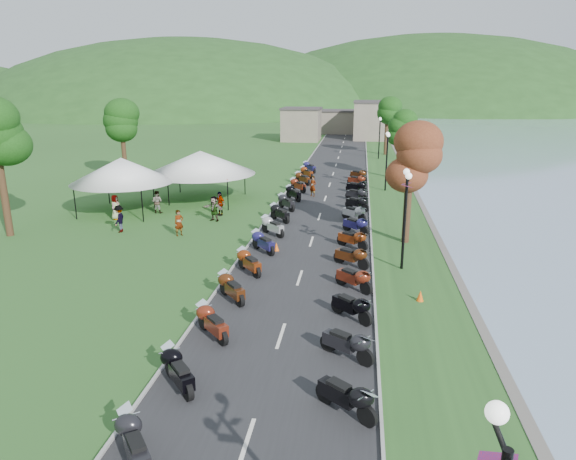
{
  "coord_description": "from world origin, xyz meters",
  "views": [
    {
      "loc": [
        2.67,
        -7.16,
        9.12
      ],
      "look_at": [
        -1.11,
        19.85,
        1.3
      ],
      "focal_mm": 32.0,
      "sensor_mm": 36.0,
      "label": 1
    }
  ],
  "objects_px": {
    "vendor_tent_main": "(201,176)",
    "pedestrian_b": "(158,213)",
    "pedestrian_c": "(120,232)",
    "pedestrian_a": "(180,235)"
  },
  "relations": [
    {
      "from": "pedestrian_a",
      "to": "pedestrian_c",
      "type": "height_order",
      "value": "pedestrian_c"
    },
    {
      "from": "pedestrian_a",
      "to": "pedestrian_c",
      "type": "relative_size",
      "value": 0.94
    },
    {
      "from": "vendor_tent_main",
      "to": "pedestrian_b",
      "type": "bearing_deg",
      "value": -114.5
    },
    {
      "from": "pedestrian_b",
      "to": "pedestrian_c",
      "type": "bearing_deg",
      "value": 87.25
    },
    {
      "from": "vendor_tent_main",
      "to": "pedestrian_c",
      "type": "relative_size",
      "value": 3.32
    },
    {
      "from": "pedestrian_a",
      "to": "pedestrian_c",
      "type": "distance_m",
      "value": 4.01
    },
    {
      "from": "pedestrian_a",
      "to": "pedestrian_b",
      "type": "bearing_deg",
      "value": 77.62
    },
    {
      "from": "vendor_tent_main",
      "to": "pedestrian_a",
      "type": "relative_size",
      "value": 3.52
    },
    {
      "from": "pedestrian_b",
      "to": "pedestrian_c",
      "type": "distance_m",
      "value": 5.13
    },
    {
      "from": "vendor_tent_main",
      "to": "pedestrian_a",
      "type": "xyz_separation_m",
      "value": [
        1.54,
        -9.77,
        -2.0
      ]
    }
  ]
}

